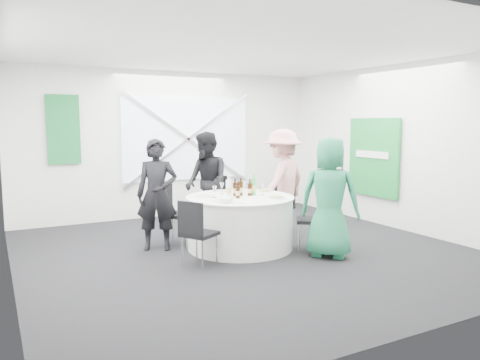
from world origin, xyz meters
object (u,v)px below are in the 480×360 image
chair_back (218,200)px  clear_water_bottle (229,189)px  chair_back_left (174,209)px  person_man_back (206,183)px  chair_front_right (317,214)px  green_water_bottle (254,187)px  chair_front_left (196,229)px  banquet_table (240,222)px  person_woman_green (330,197)px  person_man_back_left (157,195)px  person_woman_pink (283,181)px  chair_back_right (281,202)px

chair_back → clear_water_bottle: 1.16m
chair_back_left → person_man_back: size_ratio=0.55×
chair_front_right → green_water_bottle: (-0.68, 0.63, 0.36)m
chair_front_left → person_man_back: person_man_back is taller
banquet_table → person_woman_green: 1.36m
person_man_back_left → person_woman_green: bearing=-12.1°
green_water_bottle → chair_front_left: bearing=-153.5°
clear_water_bottle → banquet_table: bearing=-1.4°
chair_front_left → person_woman_pink: 2.31m
chair_back → green_water_bottle: green_water_bottle is taller
chair_back_right → person_woman_green: (-0.21, -1.50, 0.30)m
person_woman_pink → chair_back_left: bearing=-30.6°
person_man_back_left → person_woman_green: 2.42m
chair_back_right → banquet_table: bearing=-90.0°
chair_back_left → chair_back_right: size_ratio=1.04×
chair_back → chair_back_left: size_ratio=1.01×
chair_front_right → person_woman_pink: size_ratio=0.52×
person_woman_pink → banquet_table: bearing=-0.0°
banquet_table → person_woman_pink: (1.08, 0.53, 0.48)m
banquet_table → person_woman_green: size_ratio=0.95×
chair_back_right → chair_front_right: size_ratio=1.00×
person_woman_green → chair_back_right: bearing=-50.1°
chair_front_right → clear_water_bottle: 1.31m
person_man_back → person_man_back_left: bearing=-61.0°
chair_front_right → person_woman_pink: bearing=-154.4°
chair_front_right → banquet_table: bearing=-90.0°
green_water_bottle → banquet_table: bearing=-174.7°
chair_front_right → person_man_back: 1.99m
chair_back → chair_back_right: chair_back is taller
banquet_table → chair_back: bearing=81.9°
chair_back_right → chair_front_left: size_ratio=1.03×
chair_front_right → person_man_back_left: person_man_back_left is taller
person_woman_pink → green_water_bottle: bearing=4.9°
green_water_bottle → chair_front_right: bearing=-43.2°
chair_front_right → green_water_bottle: size_ratio=2.84×
person_man_back → green_water_bottle: bearing=12.2°
chair_back → person_woman_green: (0.71, -2.02, 0.27)m
person_man_back_left → banquet_table: bearing=-0.0°
chair_back_left → person_woman_pink: 1.88m
chair_front_left → person_man_back_left: (-0.15, 1.06, 0.30)m
person_woman_pink → person_woman_green: (-0.22, -1.48, -0.04)m
person_woman_green → green_water_bottle: size_ratio=5.23×
chair_back_left → chair_front_left: (-0.17, -1.23, -0.04)m
banquet_table → chair_back_right: chair_back_right is taller
banquet_table → chair_front_left: bearing=-149.0°
chair_back → person_woman_green: 2.16m
person_woman_pink → person_woman_green: 1.50m
banquet_table → chair_front_left: size_ratio=1.82×
chair_front_left → green_water_bottle: bearing=-94.5°
person_man_back_left → person_man_back: person_man_back is taller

